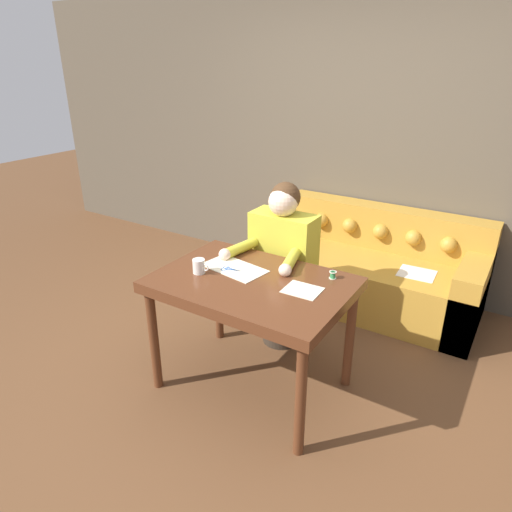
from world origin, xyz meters
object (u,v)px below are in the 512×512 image
dining_table (252,293)px  person (282,265)px  scissors (233,270)px  thread_spool (333,275)px  mug (199,266)px  couch (372,271)px

dining_table → person: person is taller
dining_table → person: bearing=99.9°
person → scissors: (-0.07, -0.50, 0.14)m
dining_table → thread_spool: (0.40, 0.28, 0.11)m
dining_table → scissors: bearing=164.4°
dining_table → scissors: 0.20m
mug → scissors: bearing=41.8°
dining_table → couch: couch is taller
scissors → thread_spool: 0.61m
dining_table → scissors: scissors is taller
couch → mug: mug is taller
dining_table → thread_spool: 0.50m
couch → thread_spool: (0.13, -1.22, 0.50)m
person → thread_spool: person is taller
mug → dining_table: bearing=15.9°
scissors → thread_spool: size_ratio=5.47×
couch → scissors: bearing=-106.8°
thread_spool → mug: bearing=-153.0°
couch → mug: bearing=-110.5°
dining_table → mug: 0.36m
scissors → thread_spool: (0.57, 0.23, 0.02)m
couch → person: person is taller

